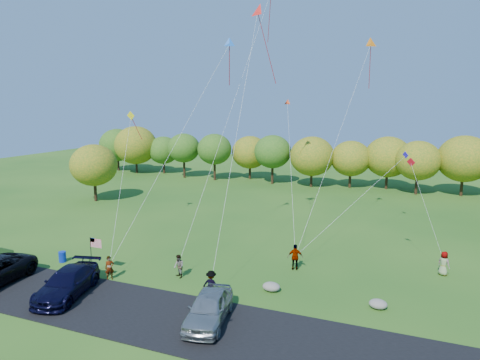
% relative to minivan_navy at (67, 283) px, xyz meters
% --- Properties ---
extents(ground, '(140.00, 140.00, 0.00)m').
position_rel_minivan_navy_xyz_m(ground, '(5.65, 3.85, -0.86)').
color(ground, '#235317').
rests_on(ground, ground).
extents(asphalt_lane, '(44.00, 6.00, 0.06)m').
position_rel_minivan_navy_xyz_m(asphalt_lane, '(5.65, -0.15, -0.83)').
color(asphalt_lane, black).
rests_on(asphalt_lane, ground).
extents(treeline, '(77.11, 28.21, 7.95)m').
position_rel_minivan_navy_xyz_m(treeline, '(5.85, 39.99, 3.70)').
color(treeline, '#362313').
rests_on(treeline, ground).
extents(minivan_navy, '(3.52, 5.89, 1.60)m').
position_rel_minivan_navy_xyz_m(minivan_navy, '(0.00, 0.00, 0.00)').
color(minivan_navy, black).
rests_on(minivan_navy, asphalt_lane).
extents(minivan_silver, '(2.85, 5.17, 1.67)m').
position_rel_minivan_navy_xyz_m(minivan_silver, '(9.51, 0.25, 0.03)').
color(minivan_silver, '#909599').
rests_on(minivan_silver, asphalt_lane).
extents(flyer_a, '(0.69, 0.70, 1.63)m').
position_rel_minivan_navy_xyz_m(flyer_a, '(0.74, 3.05, -0.04)').
color(flyer_a, '#4C4C59').
rests_on(flyer_a, ground).
extents(flyer_b, '(0.98, 0.94, 1.60)m').
position_rel_minivan_navy_xyz_m(flyer_b, '(4.91, 5.05, -0.06)').
color(flyer_b, '#4C4C59').
rests_on(flyer_b, ground).
extents(flyer_c, '(1.15, 0.68, 1.75)m').
position_rel_minivan_navy_xyz_m(flyer_c, '(8.31, 3.05, 0.01)').
color(flyer_c, '#4C4C59').
rests_on(flyer_c, ground).
extents(flyer_d, '(1.19, 0.76, 1.88)m').
position_rel_minivan_navy_xyz_m(flyer_d, '(11.90, 9.38, 0.08)').
color(flyer_d, '#4C4C59').
rests_on(flyer_d, ground).
extents(flyer_e, '(0.99, 0.92, 1.70)m').
position_rel_minivan_navy_xyz_m(flyer_e, '(21.66, 12.23, -0.01)').
color(flyer_e, '#4C4C59').
rests_on(flyer_e, ground).
extents(park_bench, '(1.76, 0.49, 0.97)m').
position_rel_minivan_navy_xyz_m(park_bench, '(-8.80, 3.05, -0.34)').
color(park_bench, '#163513').
rests_on(park_bench, ground).
extents(trash_barrel, '(0.53, 0.53, 0.79)m').
position_rel_minivan_navy_xyz_m(trash_barrel, '(-4.69, 4.39, -0.46)').
color(trash_barrel, '#0A26A4').
rests_on(trash_barrel, ground).
extents(flag_assembly, '(0.97, 0.63, 2.62)m').
position_rel_minivan_navy_xyz_m(flag_assembly, '(-0.83, 3.47, 1.11)').
color(flag_assembly, black).
rests_on(flag_assembly, ground).
extents(boulder_near, '(1.14, 0.89, 0.57)m').
position_rel_minivan_navy_xyz_m(boulder_near, '(11.41, 5.36, -0.58)').
color(boulder_near, '#9C9688').
rests_on(boulder_near, ground).
extents(boulder_far, '(1.05, 0.87, 0.55)m').
position_rel_minivan_navy_xyz_m(boulder_far, '(17.86, 5.41, -0.59)').
color(boulder_far, gray).
rests_on(boulder_far, ground).
extents(kites_aloft, '(25.13, 11.34, 16.23)m').
position_rel_minivan_navy_xyz_m(kites_aloft, '(8.23, 17.51, 16.48)').
color(kites_aloft, '#FD241C').
rests_on(kites_aloft, ground).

